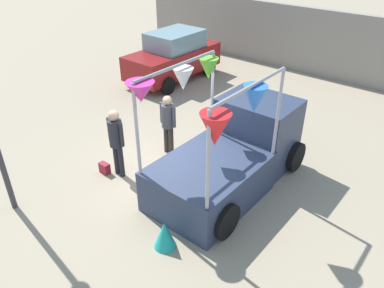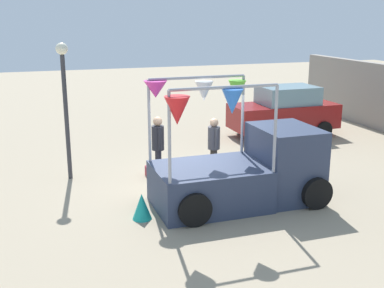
{
  "view_description": "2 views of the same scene",
  "coord_description": "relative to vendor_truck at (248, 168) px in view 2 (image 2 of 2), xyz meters",
  "views": [
    {
      "loc": [
        5.45,
        -5.52,
        5.51
      ],
      "look_at": [
        0.88,
        0.03,
        1.2
      ],
      "focal_mm": 35.0,
      "sensor_mm": 36.0,
      "label": 1
    },
    {
      "loc": [
        11.55,
        -3.93,
        4.44
      ],
      "look_at": [
        1.05,
        -0.38,
        1.47
      ],
      "focal_mm": 45.0,
      "sensor_mm": 36.0,
      "label": 2
    }
  ],
  "objects": [
    {
      "name": "ground_plane",
      "position": [
        -1.45,
        -0.93,
        -0.86
      ],
      "size": [
        60.0,
        60.0,
        0.0
      ],
      "primitive_type": "plane",
      "color": "gray"
    },
    {
      "name": "vendor_truck",
      "position": [
        0.0,
        0.0,
        0.0
      ],
      "size": [
        2.34,
        4.08,
        3.02
      ],
      "color": "#2D3851",
      "rests_on": "ground"
    },
    {
      "name": "parked_car",
      "position": [
        -5.68,
        4.16,
        0.08
      ],
      "size": [
        1.88,
        4.0,
        1.88
      ],
      "color": "maroon",
      "rests_on": "ground"
    },
    {
      "name": "person_customer",
      "position": [
        -2.3,
        -1.65,
        0.22
      ],
      "size": [
        0.53,
        0.34,
        1.78
      ],
      "color": "black",
      "rests_on": "ground"
    },
    {
      "name": "person_vendor",
      "position": [
        -2.05,
        -0.1,
        0.15
      ],
      "size": [
        0.53,
        0.34,
        1.68
      ],
      "color": "#2D2823",
      "rests_on": "ground"
    },
    {
      "name": "handbag",
      "position": [
        -2.65,
        -1.85,
        -0.72
      ],
      "size": [
        0.28,
        0.16,
        0.28
      ],
      "primitive_type": "cube",
      "color": "maroon",
      "rests_on": "ground"
    },
    {
      "name": "street_lamp",
      "position": [
        -3.17,
        -3.99,
        1.6
      ],
      "size": [
        0.32,
        0.32,
        3.75
      ],
      "color": "#333338",
      "rests_on": "ground"
    },
    {
      "name": "folded_kite_bundle_teal",
      "position": [
        0.23,
        -2.71,
        -0.56
      ],
      "size": [
        0.62,
        0.62,
        0.6
      ],
      "primitive_type": "cone",
      "rotation": [
        0.0,
        0.0,
        2.4
      ],
      "color": "teal",
      "rests_on": "ground"
    }
  ]
}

